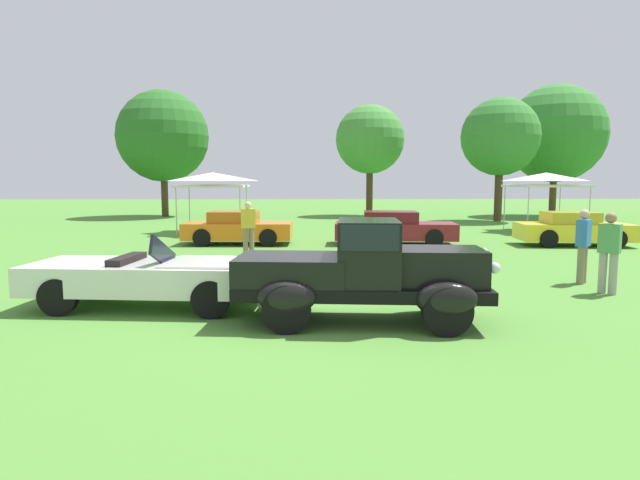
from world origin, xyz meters
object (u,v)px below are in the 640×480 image
spectator_near_truck (609,250)px  spectator_between_cars (583,244)px  canopy_tent_left_field (213,179)px  neighbor_convertible (156,276)px  show_car_yellow (573,229)px  canopy_tent_center_field (546,179)px  show_car_orange (237,228)px  feature_pickup_truck (363,271)px  spectator_far_side (248,226)px  show_car_burgundy (394,228)px

spectator_near_truck → spectator_between_cars: bearing=86.7°
canopy_tent_left_field → neighbor_convertible: bearing=-84.9°
show_car_yellow → canopy_tent_center_field: 5.84m
show_car_orange → canopy_tent_left_field: bearing=109.3°
feature_pickup_truck → spectator_near_truck: feature_pickup_truck is taller
spectator_far_side → canopy_tent_left_field: size_ratio=0.56×
spectator_between_cars → spectator_far_side: same height
feature_pickup_truck → show_car_orange: size_ratio=1.07×
show_car_burgundy → spectator_near_truck: size_ratio=2.68×
canopy_tent_left_field → feature_pickup_truck: bearing=-72.3°
show_car_orange → canopy_tent_center_field: bearing=18.4°
show_car_yellow → show_car_orange: bearing=176.0°
show_car_orange → neighbor_convertible: bearing=-91.9°
show_car_orange → show_car_yellow: bearing=-4.0°
spectator_near_truck → spectator_between_cars: 1.15m
show_car_yellow → canopy_tent_center_field: size_ratio=1.33×
neighbor_convertible → canopy_tent_center_field: size_ratio=1.51×
show_car_burgundy → show_car_yellow: size_ratio=1.12×
neighbor_convertible → spectator_near_truck: 9.06m
feature_pickup_truck → spectator_near_truck: 5.68m
show_car_orange → spectator_between_cars: (8.76, -7.95, 0.31)m
spectator_between_cars → canopy_tent_center_field: 13.45m
show_car_burgundy → spectator_far_side: spectator_far_side is taller
show_car_orange → show_car_burgundy: (5.78, -0.28, 0.00)m
show_car_burgundy → show_car_yellow: 6.44m
neighbor_convertible → show_car_orange: neighbor_convertible is taller
show_car_orange → spectator_between_cars: size_ratio=2.36×
show_car_burgundy → canopy_tent_left_field: canopy_tent_left_field is taller
canopy_tent_left_field → canopy_tent_center_field: same height
spectator_near_truck → show_car_burgundy: bearing=108.3°
show_car_orange → canopy_tent_center_field: (13.59, 4.52, 1.82)m
spectator_between_cars → spectator_far_side: (-8.06, 4.98, 0.00)m
neighbor_convertible → canopy_tent_center_field: bearing=46.0°
spectator_near_truck → canopy_tent_center_field: size_ratio=0.56×
show_car_orange → show_car_burgundy: size_ratio=0.88×
show_car_burgundy → spectator_far_side: (-5.07, -2.69, 0.31)m
feature_pickup_truck → canopy_tent_left_field: size_ratio=1.41×
spectator_near_truck → spectator_far_side: bearing=142.5°
show_car_yellow → canopy_tent_center_field: bearing=75.4°
show_car_orange → canopy_tent_left_field: canopy_tent_left_field is taller
feature_pickup_truck → neighbor_convertible: bearing=161.7°
show_car_burgundy → show_car_yellow: (6.41, -0.58, -0.00)m
show_car_orange → spectator_near_truck: spectator_near_truck is taller
show_car_yellow → canopy_tent_left_field: canopy_tent_left_field is taller
canopy_tent_center_field → show_car_orange: bearing=-161.6°
show_car_burgundy → canopy_tent_center_field: bearing=31.5°
show_car_yellow → spectator_between_cars: bearing=-115.8°
show_car_burgundy → feature_pickup_truck: bearing=-102.4°
spectator_far_side → canopy_tent_center_field: bearing=30.2°
spectator_near_truck → spectator_far_side: (-7.99, 6.12, 0.00)m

